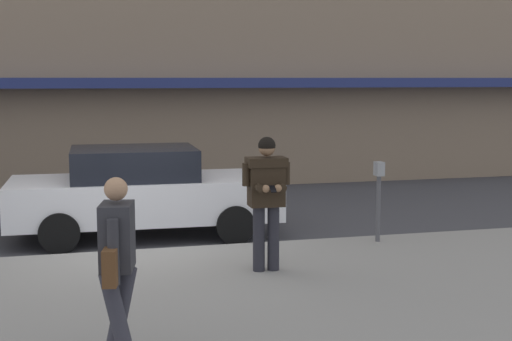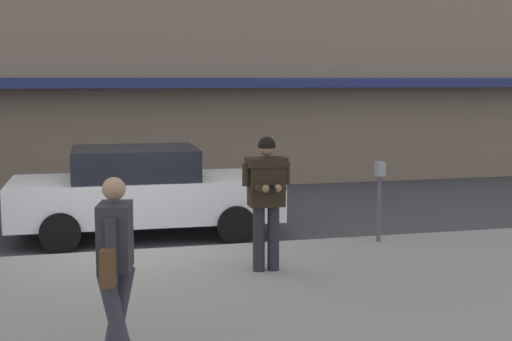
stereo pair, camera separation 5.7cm
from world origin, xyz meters
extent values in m
plane|color=#3D3D42|center=(0.00, 0.00, 0.00)|extent=(80.00, 80.00, 0.00)
cube|color=gray|center=(1.00, -2.85, 0.07)|extent=(32.00, 5.30, 0.14)
cube|color=silver|center=(1.00, 0.05, 0.00)|extent=(28.00, 0.12, 0.01)
cube|color=navy|center=(1.00, 6.15, 2.60)|extent=(26.60, 0.70, 0.24)
cube|color=silver|center=(0.31, 1.28, 0.67)|extent=(4.54, 1.93, 0.70)
cube|color=black|center=(0.13, 1.28, 1.28)|extent=(2.11, 1.69, 0.52)
cylinder|color=black|center=(1.73, 2.10, 0.32)|extent=(0.65, 0.24, 0.64)
cylinder|color=black|center=(1.69, 0.39, 0.32)|extent=(0.65, 0.24, 0.64)
cylinder|color=black|center=(-1.06, 2.17, 0.32)|extent=(0.65, 0.24, 0.64)
cylinder|color=black|center=(-1.10, 0.46, 0.32)|extent=(0.65, 0.24, 0.64)
cylinder|color=#23232B|center=(1.72, -1.83, 0.58)|extent=(0.16, 0.16, 0.88)
cylinder|color=#23232B|center=(1.52, -1.82, 0.58)|extent=(0.16, 0.16, 0.88)
cube|color=black|center=(1.62, -1.83, 1.34)|extent=(0.46, 0.31, 0.64)
cube|color=black|center=(1.62, -1.83, 1.61)|extent=(0.52, 0.35, 0.12)
cylinder|color=black|center=(1.89, -1.83, 1.45)|extent=(0.11, 0.11, 0.30)
cylinder|color=black|center=(1.77, -1.99, 1.30)|extent=(0.10, 0.30, 0.10)
sphere|color=#8C6647|center=(1.70, -2.13, 1.30)|extent=(0.10, 0.10, 0.10)
cylinder|color=black|center=(1.35, -1.82, 1.45)|extent=(0.11, 0.11, 0.30)
cylinder|color=black|center=(1.47, -1.98, 1.30)|extent=(0.10, 0.30, 0.10)
sphere|color=#8C6647|center=(1.54, -2.12, 1.30)|extent=(0.10, 0.10, 0.10)
cube|color=black|center=(1.62, -2.17, 1.30)|extent=(0.08, 0.14, 0.07)
sphere|color=#8C6647|center=(1.62, -1.86, 1.80)|extent=(0.22, 0.22, 0.22)
sphere|color=black|center=(1.62, -1.86, 1.83)|extent=(0.23, 0.23, 0.23)
cylinder|color=#33333D|center=(-0.46, -4.39, 0.57)|extent=(0.35, 0.21, 0.87)
cylinder|color=#33333D|center=(-0.49, -4.57, 0.57)|extent=(0.35, 0.21, 0.87)
cube|color=#2D2D33|center=(-0.48, -4.48, 1.30)|extent=(0.35, 0.47, 0.60)
cylinder|color=#2D2D33|center=(-0.43, -4.24, 1.22)|extent=(0.10, 0.10, 0.58)
cylinder|color=#2D2D33|center=(-0.52, -4.73, 1.22)|extent=(0.10, 0.10, 0.58)
sphere|color=tan|center=(-0.48, -4.48, 1.73)|extent=(0.21, 0.21, 0.21)
cube|color=brown|center=(-0.55, -4.77, 1.10)|extent=(0.16, 0.26, 0.32)
cylinder|color=#4C4C51|center=(3.78, -0.60, 0.67)|extent=(0.07, 0.07, 1.05)
cube|color=gray|center=(3.78, -0.60, 1.30)|extent=(0.12, 0.18, 0.22)
camera|label=1|loc=(-0.81, -10.83, 2.70)|focal=50.00mm
camera|label=2|loc=(-0.75, -10.85, 2.70)|focal=50.00mm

